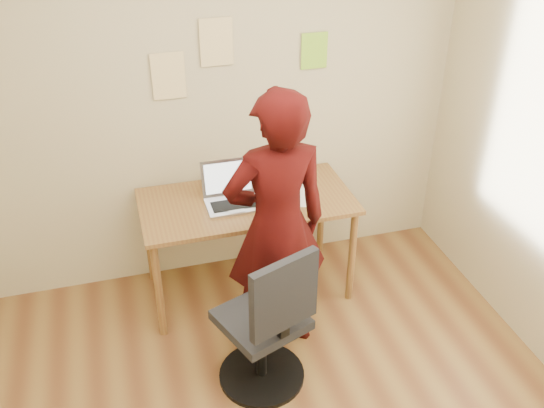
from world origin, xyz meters
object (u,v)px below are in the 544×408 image
object	(u,v)px
desk	(247,211)
person	(277,226)
laptop	(231,195)
office_chair	(268,330)
phone	(280,211)

from	to	relation	value
desk	person	distance (m)	0.56
laptop	person	size ratio (longest dim) A/B	0.20
desk	laptop	xyz separation A→B (m)	(-0.10, 0.00, 0.14)
office_chair	person	xyz separation A→B (m)	(0.16, 0.37, 0.43)
desk	office_chair	world-z (taller)	office_chair
laptop	person	xyz separation A→B (m)	(0.15, -0.53, 0.06)
office_chair	laptop	bearing A→B (deg)	68.50
person	office_chair	bearing A→B (deg)	65.69
phone	person	distance (m)	0.35
laptop	phone	world-z (taller)	laptop
laptop	office_chair	bearing A→B (deg)	-90.32
laptop	person	world-z (taller)	person
laptop	phone	bearing A→B (deg)	-37.72
phone	office_chair	world-z (taller)	office_chair
laptop	office_chair	world-z (taller)	laptop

